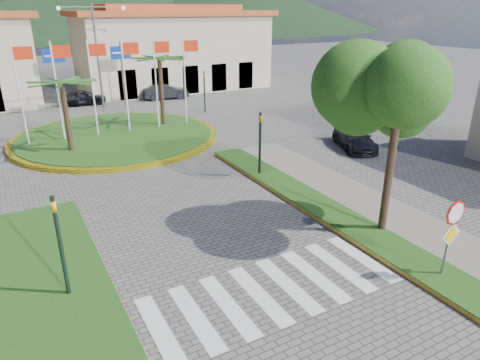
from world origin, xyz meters
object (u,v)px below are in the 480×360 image
roundabout_island (117,136)px  car_side_right (354,138)px  deciduous_tree (400,92)px  car_dark_a (83,97)px  car_dark_b (166,92)px  stop_sign (452,227)px

roundabout_island → car_side_right: bearing=-36.5°
deciduous_tree → car_dark_a: size_ratio=1.78×
car_dark_b → deciduous_tree: bearing=-175.2°
car_dark_a → car_dark_b: (7.05, -1.13, 0.01)m
stop_sign → car_dark_b: (2.25, 30.69, -1.13)m
car_dark_b → car_side_right: car_dark_b is taller
stop_sign → roundabout_island: bearing=103.7°
car_side_right → car_dark_b: bearing=126.2°
stop_sign → car_side_right: (6.91, 11.29, -1.19)m
deciduous_tree → car_dark_b: deciduous_tree is taller
deciduous_tree → car_side_right: (6.31, 8.26, -4.57)m
roundabout_island → deciduous_tree: 18.55m
stop_sign → car_side_right: size_ratio=0.64×
deciduous_tree → car_dark_b: 28.06m
car_dark_b → car_side_right: size_ratio=0.97×
car_side_right → car_dark_a: bearing=142.4°
car_side_right → deciduous_tree: bearing=-104.7°
deciduous_tree → roundabout_island: bearing=107.9°
roundabout_island → car_dark_a: 11.79m
roundabout_island → car_dark_b: roundabout_island is taller
deciduous_tree → car_dark_a: 29.63m
roundabout_island → car_dark_b: (7.15, 10.65, 0.49)m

